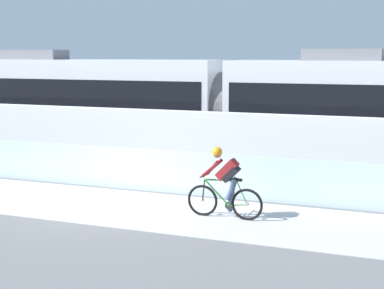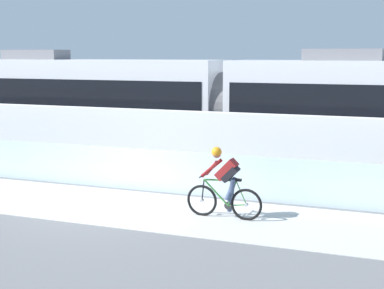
# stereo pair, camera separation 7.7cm
# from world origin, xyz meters

# --- Properties ---
(ground_plane) EXTENTS (200.00, 200.00, 0.00)m
(ground_plane) POSITION_xyz_m (0.00, 0.00, 0.00)
(ground_plane) COLOR slate
(bike_path_deck) EXTENTS (32.00, 3.20, 0.01)m
(bike_path_deck) POSITION_xyz_m (0.00, 0.00, 0.01)
(bike_path_deck) COLOR beige
(bike_path_deck) RESTS_ON ground
(glass_parapet) EXTENTS (32.00, 0.05, 1.13)m
(glass_parapet) POSITION_xyz_m (0.00, 1.85, 0.56)
(glass_parapet) COLOR silver
(glass_parapet) RESTS_ON ground
(concrete_barrier_wall) EXTENTS (32.00, 0.36, 2.01)m
(concrete_barrier_wall) POSITION_xyz_m (0.00, 3.65, 1.01)
(concrete_barrier_wall) COLOR silver
(concrete_barrier_wall) RESTS_ON ground
(tram_rail_near) EXTENTS (32.00, 0.08, 0.01)m
(tram_rail_near) POSITION_xyz_m (0.00, 6.13, 0.00)
(tram_rail_near) COLOR #595654
(tram_rail_near) RESTS_ON ground
(tram_rail_far) EXTENTS (32.00, 0.08, 0.01)m
(tram_rail_far) POSITION_xyz_m (0.00, 7.57, 0.00)
(tram_rail_far) COLOR #595654
(tram_rail_far) RESTS_ON ground
(tram) EXTENTS (22.56, 2.54, 3.81)m
(tram) POSITION_xyz_m (0.89, 6.85, 1.89)
(tram) COLOR silver
(tram) RESTS_ON ground
(cyclist_on_bike) EXTENTS (1.77, 0.58, 1.61)m
(cyclist_on_bike) POSITION_xyz_m (3.13, 0.00, 0.78)
(cyclist_on_bike) COLOR black
(cyclist_on_bike) RESTS_ON ground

